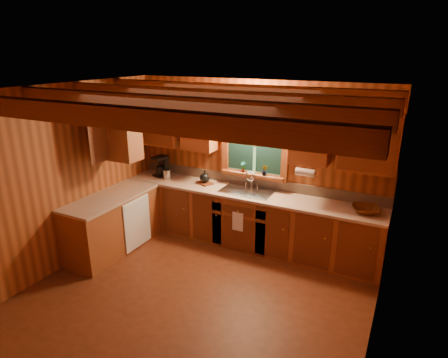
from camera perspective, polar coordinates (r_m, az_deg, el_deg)
room at (r=4.56m, az=-4.56°, el=-3.46°), size 4.20×4.20×4.20m
ceiling_beams at (r=4.26m, az=-4.97°, el=11.56°), size 4.20×2.54×0.18m
base_cabinets at (r=6.15m, az=-2.08°, el=-6.19°), size 4.20×2.22×0.86m
countertop at (r=5.97m, az=-1.99°, el=-2.27°), size 4.20×2.24×0.04m
backsplash at (r=6.25m, az=4.50°, el=-0.38°), size 4.20×0.02×0.16m
dishwasher_panel at (r=6.21m, az=-12.79°, el=-6.42°), size 0.02×0.60×0.80m
upper_cabinets at (r=5.85m, az=-2.19°, el=7.09°), size 4.19×1.77×0.78m
window at (r=6.08m, az=4.57°, el=4.46°), size 1.12×0.08×1.00m
window_sill at (r=6.15m, az=4.30°, el=0.67°), size 1.06×0.14×0.04m
wall_sconce at (r=5.84m, az=4.26°, el=10.26°), size 0.45×0.21×0.17m
paper_towel_roll at (r=5.53m, az=12.01°, el=0.97°), size 0.27×0.11×0.11m
dish_towel at (r=5.89m, az=2.06°, el=-6.38°), size 0.18×0.01×0.30m
sink at (r=6.05m, az=3.44°, el=-2.27°), size 0.82×0.48×0.43m
coffee_maker at (r=6.84m, az=-9.24°, el=1.95°), size 0.20×0.26×0.36m
utensil_crock at (r=6.65m, az=-8.49°, el=0.73°), size 0.13×0.13×0.36m
cutting_board at (r=6.38m, az=-2.89°, el=-0.60°), size 0.32×0.28×0.02m
teakettle at (r=6.34m, az=-2.90°, el=0.20°), size 0.16×0.16×0.21m
wicker_basket at (r=5.58m, az=20.35°, el=-4.30°), size 0.45×0.45×0.09m
potted_plant_left at (r=6.17m, az=2.85°, el=1.82°), size 0.10×0.08×0.18m
potted_plant_right at (r=6.02m, az=6.08°, el=1.29°), size 0.12×0.10×0.17m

